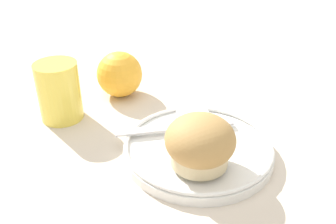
# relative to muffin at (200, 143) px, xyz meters

# --- Properties ---
(ground_plane) EXTENTS (3.00, 3.00, 0.00)m
(ground_plane) POSITION_rel_muffin_xyz_m (0.02, 0.05, -0.05)
(ground_plane) COLOR beige
(plate) EXTENTS (0.21, 0.21, 0.02)m
(plate) POSITION_rel_muffin_xyz_m (0.03, 0.03, -0.04)
(plate) COLOR white
(plate) RESTS_ON ground_plane
(muffin) EXTENTS (0.09, 0.09, 0.07)m
(muffin) POSITION_rel_muffin_xyz_m (0.00, 0.00, 0.00)
(muffin) COLOR beige
(muffin) RESTS_ON plate
(cream_ramekin) EXTENTS (0.05, 0.05, 0.02)m
(cream_ramekin) POSITION_rel_muffin_xyz_m (0.06, 0.07, -0.02)
(cream_ramekin) COLOR silver
(cream_ramekin) RESTS_ON plate
(berry_pair) EXTENTS (0.02, 0.01, 0.01)m
(berry_pair) POSITION_rel_muffin_xyz_m (0.04, 0.06, -0.02)
(berry_pair) COLOR #4C194C
(berry_pair) RESTS_ON plate
(butter_knife) EXTENTS (0.16, 0.11, 0.00)m
(butter_knife) POSITION_rel_muffin_xyz_m (0.03, 0.08, -0.03)
(butter_knife) COLOR silver
(butter_knife) RESTS_ON plate
(orange_fruit) EXTENTS (0.08, 0.08, 0.08)m
(orange_fruit) POSITION_rel_muffin_xyz_m (0.07, 0.25, -0.01)
(orange_fruit) COLOR #F4A82D
(orange_fruit) RESTS_ON ground_plane
(juice_glass) EXTENTS (0.07, 0.07, 0.10)m
(juice_glass) POSITION_rel_muffin_xyz_m (-0.05, 0.25, -0.00)
(juice_glass) COLOR #EAD14C
(juice_glass) RESTS_ON ground_plane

